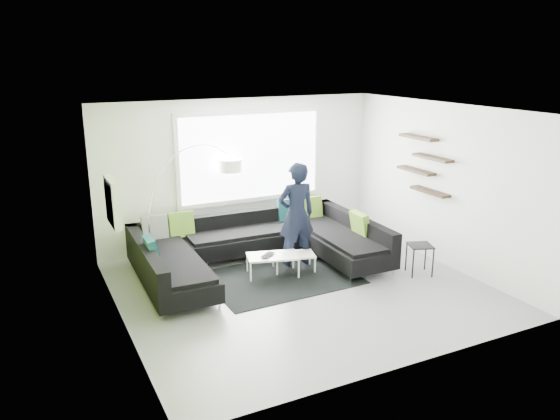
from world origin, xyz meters
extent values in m
plane|color=gray|center=(0.00, 0.00, 0.00)|extent=(5.50, 5.50, 0.00)
cube|color=white|center=(0.00, 2.50, 1.40)|extent=(5.50, 0.04, 2.80)
cube|color=white|center=(0.00, -2.50, 1.40)|extent=(5.50, 0.04, 2.80)
cube|color=white|center=(-2.75, 0.00, 1.40)|extent=(0.04, 5.00, 2.80)
cube|color=white|center=(2.75, 0.00, 1.40)|extent=(0.04, 5.00, 2.80)
cube|color=white|center=(0.00, 0.00, 2.80)|extent=(5.50, 5.00, 0.04)
cube|color=#7FB72D|center=(-2.74, 0.00, 1.40)|extent=(0.01, 5.00, 2.80)
cube|color=white|center=(0.20, 2.46, 1.70)|extent=(2.96, 0.06, 1.68)
cube|color=white|center=(-2.68, 0.60, 1.60)|extent=(0.12, 0.66, 0.66)
cube|color=black|center=(2.64, 0.40, 1.70)|extent=(0.20, 1.24, 0.95)
cube|color=black|center=(-0.28, 1.01, 0.21)|extent=(4.08, 2.58, 0.42)
cube|color=black|center=(-0.28, 1.01, 0.58)|extent=(4.08, 2.58, 0.32)
cube|color=#4C7219|center=(-0.28, 1.01, 0.65)|extent=(3.60, 0.29, 0.44)
cube|color=black|center=(-0.11, 0.54, 0.01)|extent=(2.42, 1.78, 0.01)
cube|color=white|center=(0.03, 0.72, 0.18)|extent=(1.21, 0.90, 0.35)
cube|color=black|center=(2.05, -0.33, 0.26)|extent=(0.48, 0.48, 0.52)
imported|color=black|center=(0.40, 0.97, 0.91)|extent=(0.73, 0.53, 1.83)
imported|color=black|center=(-0.24, 0.67, 0.37)|extent=(0.52, 0.52, 0.03)
camera|label=1|loc=(-3.83, -6.97, 3.57)|focal=35.00mm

